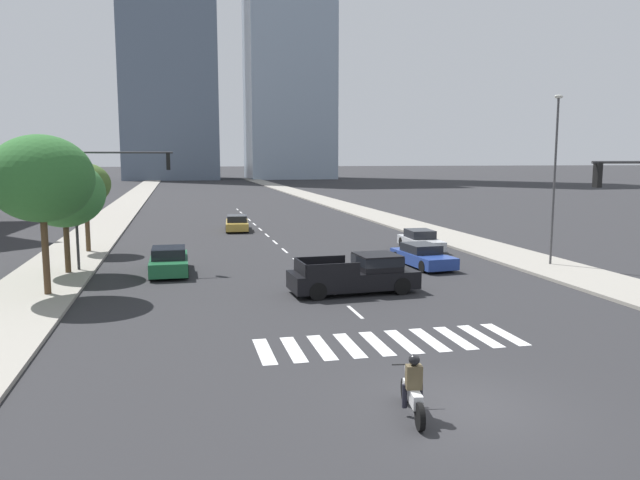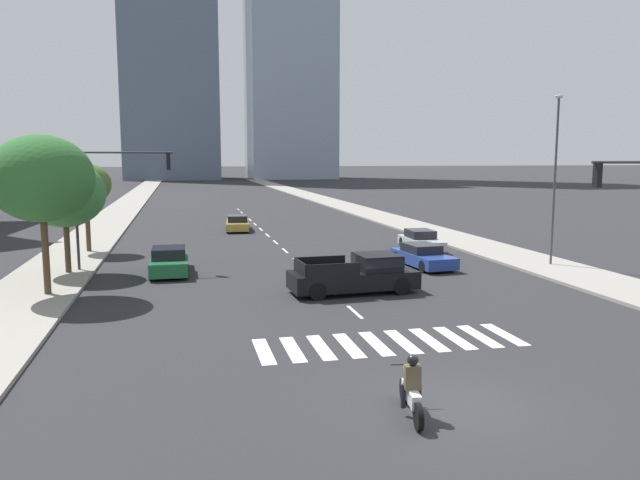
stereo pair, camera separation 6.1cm
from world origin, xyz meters
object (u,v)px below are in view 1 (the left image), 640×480
Objects in this scene: pickup_truck at (359,274)px; sedan_blue_1 at (423,256)px; street_tree_second at (64,194)px; motorcycle_lead at (413,391)px; sedan_gold_3 at (237,223)px; street_tree_nearest at (41,179)px; street_lamp_east at (555,169)px; street_tree_third at (85,185)px; sedan_silver_2 at (421,241)px; traffic_signal_far at (111,184)px; sedan_green_0 at (169,261)px.

pickup_truck is 7.48m from sedan_blue_1.
motorcycle_lead is at bearing -61.82° from street_tree_second.
sedan_gold_3 is (-3.07, 24.30, -0.23)m from pickup_truck.
street_tree_nearest is 5.10m from street_tree_second.
street_lamp_east is 27.21m from street_tree_third.
traffic_signal_far is (-18.41, -3.40, 3.95)m from sedan_silver_2.
motorcycle_lead reaches higher than sedan_gold_3.
pickup_truck is 13.95m from traffic_signal_far.
sedan_green_0 is 20.84m from street_lamp_east.
street_tree_second is (0.00, 5.02, -0.90)m from street_tree_nearest.
sedan_gold_3 is at bearing 59.68° from street_tree_second.
motorcycle_lead is 0.33× the size of traffic_signal_far.
pickup_truck is 1.00× the size of street_tree_second.
sedan_gold_3 is at bearing 65.65° from street_tree_nearest.
street_tree_nearest is at bearing -110.78° from traffic_signal_far.
sedan_blue_1 is 1.06× the size of sedan_silver_2.
motorcycle_lead is 0.45× the size of sedan_green_0.
motorcycle_lead is 20.01m from sedan_green_0.
street_lamp_east is 25.16m from street_tree_nearest.
motorcycle_lead is 18.73m from street_tree_nearest.
street_lamp_east is 1.66× the size of street_tree_third.
sedan_green_0 is at bearing 25.51° from motorcycle_lead.
sedan_gold_3 is 0.77× the size of traffic_signal_far.
street_tree_nearest reaches higher than sedan_silver_2.
pickup_truck is at bearing -48.98° from sedan_blue_1.
sedan_green_0 is 0.84× the size of street_tree_second.
street_tree_third is at bearing 108.35° from traffic_signal_far.
sedan_gold_3 is at bearing -15.83° from sedan_green_0.
sedan_silver_2 is 9.81m from street_lamp_east.
sedan_silver_2 is at bearing -13.58° from motorcycle_lead.
sedan_silver_2 is (7.44, 11.19, -0.23)m from pickup_truck.
sedan_green_0 reaches higher than sedan_gold_3.
street_lamp_east is (15.03, -20.46, 4.68)m from sedan_gold_3.
motorcycle_lead is 25.89m from sedan_silver_2.
street_lamp_east is at bearing -22.68° from street_tree_third.
sedan_gold_3 is 14.63m from street_tree_third.
street_tree_nearest is (-2.17, -5.71, 0.47)m from traffic_signal_far.
sedan_blue_1 is (5.19, 5.39, -0.24)m from pickup_truck.
motorcycle_lead is at bearing -163.35° from sedan_green_0.
street_tree_second is at bearing -76.49° from sedan_silver_2.
sedan_green_0 is at bearing 168.86° from sedan_gold_3.
pickup_truck is 13.44m from sedan_silver_2.
sedan_blue_1 is at bearing -151.51° from sedan_gold_3.
motorcycle_lead is 0.39× the size of street_tree_third.
street_tree_third is at bearing 32.42° from sedan_green_0.
traffic_signal_far is at bearing -77.27° from sedan_silver_2.
pickup_truck is 0.88× the size of traffic_signal_far.
street_tree_second is 1.05× the size of street_tree_third.
sedan_green_0 is 18.54m from sedan_gold_3.
sedan_gold_3 is at bearing 126.31° from street_lamp_east.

